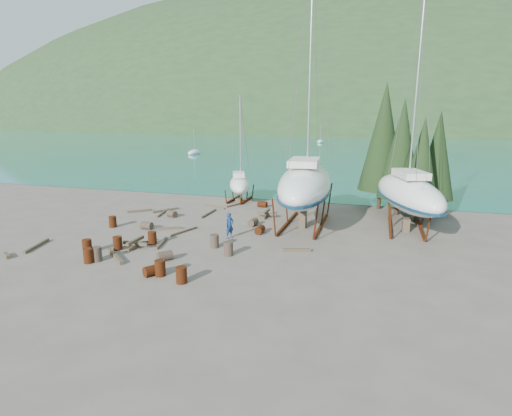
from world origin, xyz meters
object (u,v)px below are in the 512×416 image
(large_sailboat_far, at_px, (408,193))
(small_sailboat_shore, at_px, (240,184))
(large_sailboat_near, at_px, (305,184))
(worker, at_px, (230,225))

(large_sailboat_far, bearing_deg, small_sailboat_shore, 141.74)
(large_sailboat_near, height_order, large_sailboat_far, large_sailboat_near)
(large_sailboat_far, distance_m, worker, 13.73)
(small_sailboat_shore, height_order, worker, small_sailboat_shore)
(large_sailboat_far, relative_size, worker, 9.28)
(large_sailboat_near, height_order, small_sailboat_shore, large_sailboat_near)
(large_sailboat_near, xyz_separation_m, small_sailboat_shore, (-8.04, 7.48, -1.63))
(large_sailboat_far, xyz_separation_m, worker, (-12.15, -6.11, -1.91))
(small_sailboat_shore, relative_size, worker, 5.59)
(large_sailboat_near, distance_m, large_sailboat_far, 7.77)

